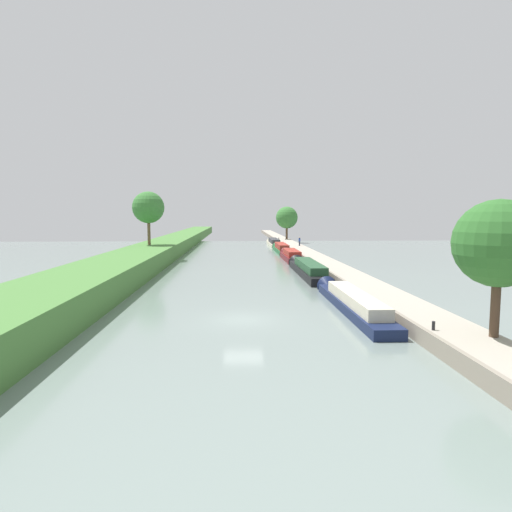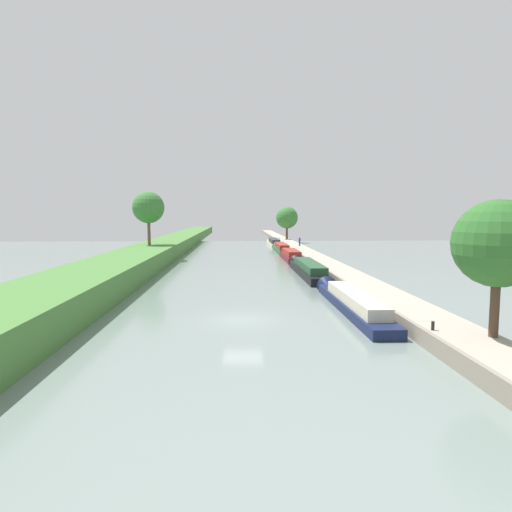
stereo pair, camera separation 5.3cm
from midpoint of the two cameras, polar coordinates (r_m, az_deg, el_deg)
ground_plane at (r=27.53m, az=-1.76°, el=-8.39°), size 160.00×160.00×0.00m
left_grassy_bank at (r=29.79m, az=-26.47°, el=-5.74°), size 6.51×260.00×2.20m
right_towpath at (r=29.60m, az=19.60°, el=-6.88°), size 3.13×260.00×0.85m
stone_quay at (r=29.00m, az=16.48°, el=-6.99°), size 0.25×260.00×0.90m
narrowboat_navy at (r=31.01m, az=12.41°, el=-5.86°), size 1.83×15.82×1.93m
narrowboat_black at (r=47.82m, az=6.81°, el=-1.68°), size 2.15×16.90×2.19m
narrowboat_maroon at (r=62.88m, az=4.60°, el=0.06°), size 2.12×11.89×2.18m
narrowboat_green at (r=76.46m, az=3.31°, el=1.04°), size 1.95×14.38×2.15m
narrowboat_cream at (r=91.84m, az=2.32°, el=1.80°), size 2.03×15.20×2.16m
tree_rightbank_near at (r=22.87m, az=29.51°, el=1.42°), size 4.11×4.11×6.51m
tree_rightbank_midnear at (r=100.44m, az=4.10°, el=5.12°), size 5.09×5.09×7.60m
tree_leftbank_downstream at (r=64.16m, az=-14.15°, el=6.26°), size 4.58×4.58×7.72m
person_walking at (r=79.44m, az=5.78°, el=1.99°), size 0.34×0.34×1.66m
mooring_bollard_near at (r=23.50m, az=22.47°, el=-8.56°), size 0.16×0.16×0.45m
mooring_bollard_far at (r=98.73m, az=3.04°, el=2.33°), size 0.16×0.16×0.45m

